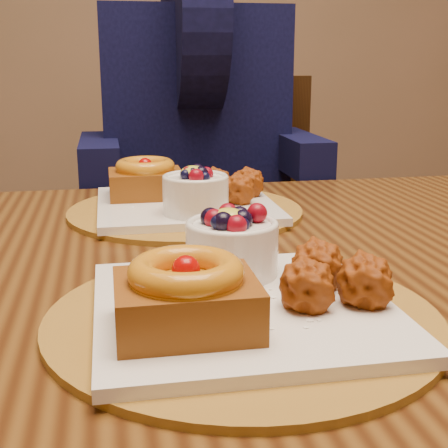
{
  "coord_description": "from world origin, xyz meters",
  "views": [
    {
      "loc": [
        -0.24,
        -0.77,
        1.0
      ],
      "look_at": [
        -0.13,
        -0.18,
        0.84
      ],
      "focal_mm": 50.0,
      "sensor_mm": 36.0,
      "label": 1
    }
  ],
  "objects_px": {
    "dining_table": "(207,309)",
    "diner": "(193,93)",
    "place_setting_far": "(183,197)",
    "chair_far": "(224,246)",
    "place_setting_near": "(238,291)"
  },
  "relations": [
    {
      "from": "dining_table",
      "to": "diner",
      "type": "bearing_deg",
      "value": 83.3
    },
    {
      "from": "place_setting_near",
      "to": "chair_far",
      "type": "relative_size",
      "value": 0.4
    },
    {
      "from": "dining_table",
      "to": "place_setting_near",
      "type": "distance_m",
      "value": 0.24
    },
    {
      "from": "place_setting_near",
      "to": "diner",
      "type": "distance_m",
      "value": 0.95
    },
    {
      "from": "diner",
      "to": "place_setting_near",
      "type": "bearing_deg",
      "value": -85.85
    },
    {
      "from": "place_setting_far",
      "to": "diner",
      "type": "distance_m",
      "value": 0.54
    },
    {
      "from": "place_setting_far",
      "to": "chair_far",
      "type": "bearing_deg",
      "value": 72.73
    },
    {
      "from": "dining_table",
      "to": "chair_far",
      "type": "xyz_separation_m",
      "value": [
        0.16,
        0.76,
        -0.15
      ]
    },
    {
      "from": "dining_table",
      "to": "place_setting_far",
      "type": "distance_m",
      "value": 0.24
    },
    {
      "from": "dining_table",
      "to": "place_setting_far",
      "type": "relative_size",
      "value": 4.21
    },
    {
      "from": "dining_table",
      "to": "chair_far",
      "type": "distance_m",
      "value": 0.79
    },
    {
      "from": "chair_far",
      "to": "place_setting_near",
      "type": "bearing_deg",
      "value": -90.43
    },
    {
      "from": "place_setting_far",
      "to": "chair_far",
      "type": "height_order",
      "value": "chair_far"
    },
    {
      "from": "place_setting_far",
      "to": "diner",
      "type": "bearing_deg",
      "value": 80.14
    },
    {
      "from": "dining_table",
      "to": "place_setting_near",
      "type": "xyz_separation_m",
      "value": [
        -0.0,
        -0.21,
        0.11
      ]
    }
  ]
}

